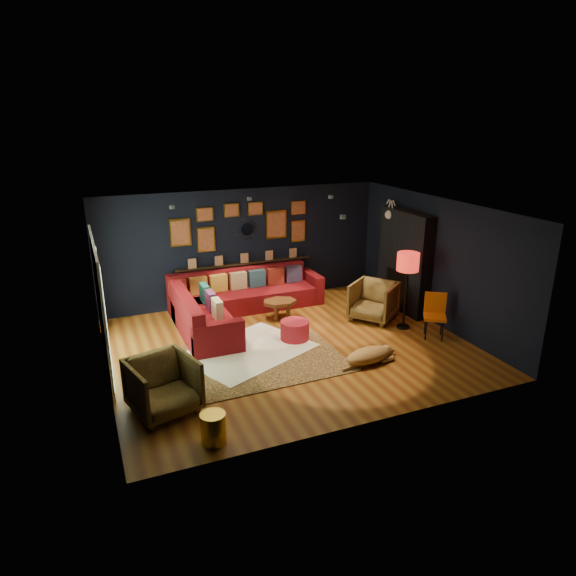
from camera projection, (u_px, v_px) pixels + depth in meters
name	position (u px, v px, depth m)	size (l,w,h in m)	color
floor	(290.00, 346.00, 9.65)	(6.50, 6.50, 0.00)	#905B1E
room_walls	(290.00, 265.00, 9.14)	(6.50, 6.50, 6.50)	black
sectional	(230.00, 304.00, 10.91)	(3.41, 2.69, 0.86)	maroon
ledge	(244.00, 263.00, 11.70)	(3.20, 0.12, 0.04)	black
gallery_wall	(242.00, 225.00, 11.44)	(3.15, 0.04, 1.02)	gold
sunburst_mirror	(247.00, 229.00, 11.52)	(0.47, 0.16, 0.47)	silver
fireplace	(404.00, 265.00, 11.24)	(0.31, 1.60, 2.20)	black
deer_head	(396.00, 214.00, 11.36)	(0.50, 0.28, 0.45)	white
sliding_door	(101.00, 305.00, 8.65)	(0.06, 2.80, 2.20)	white
ceiling_spots	(273.00, 204.00, 9.53)	(3.30, 2.50, 0.06)	black
shag_rug	(248.00, 351.00, 9.43)	(2.22, 1.61, 0.03)	white
leopard_rug	(255.00, 360.00, 9.10)	(3.06, 2.18, 0.02)	#B38249
coffee_table	(280.00, 304.00, 10.89)	(0.80, 0.64, 0.37)	#5B3317
pouf	(295.00, 330.00, 9.86)	(0.55, 0.55, 0.36)	maroon
armchair_left	(163.00, 383.00, 7.41)	(0.89, 0.83, 0.92)	#B79144
armchair_right	(373.00, 299.00, 10.82)	(0.87, 0.81, 0.89)	#B79144
gold_stool	(213.00, 428.00, 6.77)	(0.34, 0.34, 0.43)	gold
orange_chair	(435.00, 312.00, 9.95)	(0.57, 0.57, 0.88)	black
floor_lamp	(408.00, 265.00, 10.09)	(0.44, 0.44, 1.58)	black
dog	(369.00, 353.00, 8.92)	(1.23, 0.60, 0.39)	#BC844C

